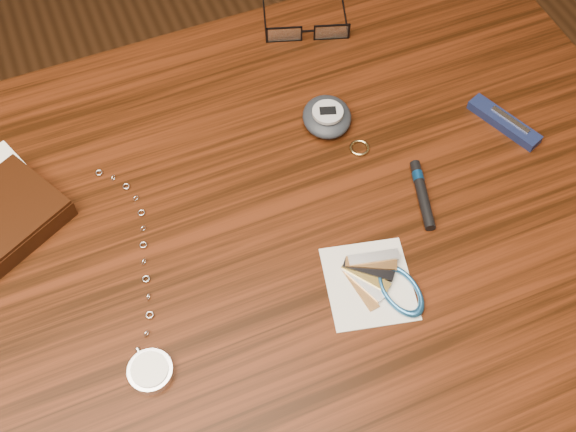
# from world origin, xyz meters

# --- Properties ---
(desk) EXTENTS (1.00, 0.70, 0.75)m
(desk) POSITION_xyz_m (0.00, 0.00, 0.65)
(desk) COLOR #371608
(desk) RESTS_ON ground
(wallet_and_card) EXTENTS (0.15, 0.19, 0.03)m
(wallet_and_card) POSITION_xyz_m (-0.22, 0.14, 0.76)
(wallet_and_card) COLOR black
(wallet_and_card) RESTS_ON desk
(eyeglasses) EXTENTS (0.14, 0.14, 0.02)m
(eyeglasses) POSITION_xyz_m (0.19, 0.28, 0.76)
(eyeglasses) COLOR black
(eyeglasses) RESTS_ON desk
(gold_ring) EXTENTS (0.03, 0.03, 0.00)m
(gold_ring) POSITION_xyz_m (0.17, 0.09, 0.75)
(gold_ring) COLOR tan
(gold_ring) RESTS_ON desk
(pocket_watch) EXTENTS (0.07, 0.28, 0.01)m
(pocket_watch) POSITION_xyz_m (-0.12, -0.08, 0.76)
(pocket_watch) COLOR silver
(pocket_watch) RESTS_ON desk
(pedometer) EXTENTS (0.08, 0.08, 0.03)m
(pedometer) POSITION_xyz_m (0.15, 0.14, 0.76)
(pedometer) COLOR black
(pedometer) RESTS_ON desk
(notepad_keys) EXTENTS (0.11, 0.11, 0.01)m
(notepad_keys) POSITION_xyz_m (0.12, -0.08, 0.75)
(notepad_keys) COLOR silver
(notepad_keys) RESTS_ON desk
(pocket_knife) EXTENTS (0.05, 0.09, 0.01)m
(pocket_knife) POSITION_xyz_m (0.35, 0.05, 0.76)
(pocket_knife) COLOR #101C39
(pocket_knife) RESTS_ON desk
(black_blue_pen) EXTENTS (0.04, 0.09, 0.01)m
(black_blue_pen) POSITION_xyz_m (0.21, 0.00, 0.76)
(black_blue_pen) COLOR black
(black_blue_pen) RESTS_ON desk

